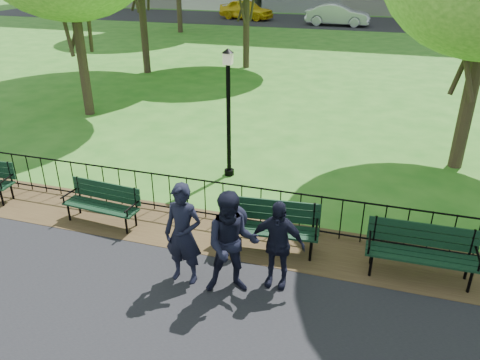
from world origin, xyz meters
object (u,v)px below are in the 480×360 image
(park_bench_left_a, at_px, (103,199))
(park_bench_right_a, at_px, (422,246))
(person_left, at_px, (183,234))
(lamppost, at_px, (228,110))
(person_mid, at_px, (232,244))
(sedan_dark, at_px, (453,17))
(sedan_silver, at_px, (338,15))
(taxi, at_px, (246,9))
(person_right, at_px, (277,244))
(park_bench_main, at_px, (255,219))

(park_bench_left_a, bearing_deg, park_bench_right_a, 4.69)
(person_left, bearing_deg, park_bench_right_a, 21.11)
(park_bench_left_a, height_order, lamppost, lamppost)
(person_mid, bearing_deg, park_bench_left_a, 139.08)
(lamppost, xyz_separation_m, sedan_dark, (7.83, 30.07, -0.93))
(sedan_silver, bearing_deg, person_mid, -174.55)
(park_bench_left_a, bearing_deg, sedan_silver, 92.35)
(taxi, bearing_deg, park_bench_right_a, -143.42)
(person_right, bearing_deg, park_bench_right_a, 23.31)
(person_left, bearing_deg, park_bench_main, 56.72)
(lamppost, bearing_deg, person_right, -61.38)
(park_bench_main, height_order, sedan_silver, sedan_silver)
(park_bench_main, xyz_separation_m, person_mid, (-0.02, -1.28, 0.26))
(park_bench_main, height_order, park_bench_right_a, park_bench_main)
(lamppost, distance_m, person_left, 4.36)
(person_right, xyz_separation_m, taxi, (-10.68, 34.21, 0.02))
(park_bench_main, distance_m, park_bench_right_a, 2.93)
(park_bench_main, relative_size, person_right, 1.19)
(person_mid, relative_size, person_right, 1.14)
(person_mid, relative_size, sedan_silver, 0.37)
(park_bench_main, relative_size, person_mid, 1.04)
(person_left, xyz_separation_m, sedan_silver, (-1.25, 32.88, -0.09))
(sedan_dark, bearing_deg, person_mid, 150.20)
(taxi, bearing_deg, person_mid, -148.58)
(park_bench_main, distance_m, taxi, 34.80)
(person_mid, relative_size, sedan_dark, 0.34)
(person_mid, xyz_separation_m, taxi, (-10.03, 34.59, -0.10))
(park_bench_right_a, xyz_separation_m, person_left, (-3.80, -1.32, 0.32))
(lamppost, height_order, taxi, lamppost)
(lamppost, xyz_separation_m, person_right, (2.13, -3.90, -0.92))
(sedan_dark, bearing_deg, person_left, 148.82)
(person_left, distance_m, sedan_silver, 32.91)
(sedan_dark, bearing_deg, lamppost, 146.08)
(person_right, bearing_deg, sedan_dark, 80.80)
(park_bench_main, height_order, lamppost, lamppost)
(park_bench_right_a, distance_m, person_left, 4.03)
(park_bench_left_a, distance_m, taxi, 33.96)
(person_left, distance_m, sedan_dark, 35.06)
(person_mid, bearing_deg, sedan_dark, 60.87)
(taxi, xyz_separation_m, sedan_dark, (16.38, -0.23, -0.03))
(park_bench_left_a, relative_size, person_right, 1.05)
(lamppost, relative_size, sedan_silver, 0.64)
(sedan_silver, xyz_separation_m, sedan_dark, (8.45, 1.43, -0.03))
(park_bench_left_a, xyz_separation_m, person_right, (3.87, -0.94, 0.27))
(taxi, relative_size, sedan_dark, 0.88)
(park_bench_left_a, relative_size, person_left, 0.92)
(park_bench_left_a, distance_m, person_left, 2.72)
(park_bench_main, distance_m, lamppost, 3.53)
(person_right, bearing_deg, lamppost, 118.95)
(lamppost, relative_size, person_mid, 1.75)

